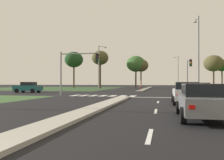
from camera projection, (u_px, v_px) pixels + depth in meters
ground_plane at (134, 94)px, 31.70m from camera, size 200.00×200.00×0.00m
grass_verge_far_left at (48, 88)px, 61.07m from camera, size 35.00×35.00×0.01m
median_island_near at (92, 109)px, 13.14m from camera, size 1.20×22.00×0.14m
median_island_far at (146, 89)px, 56.12m from camera, size 1.20×36.00×0.14m
lane_dash_near at (150, 136)px, 6.87m from camera, size 0.14×2.00×0.01m
lane_dash_second at (156, 111)px, 12.73m from camera, size 0.14×2.00×0.01m
lane_dash_third at (158, 102)px, 18.59m from camera, size 0.14×2.00×0.01m
edge_line_right at (219, 111)px, 12.65m from camera, size 0.14×24.00×0.01m
stop_bar_near at (162, 98)px, 24.05m from camera, size 6.40×0.50×0.01m
crosswalk_bar_near at (75, 95)px, 27.98m from camera, size 0.70×2.80×0.01m
crosswalk_bar_second at (84, 95)px, 27.74m from camera, size 0.70×2.80×0.01m
crosswalk_bar_third at (94, 96)px, 27.49m from camera, size 0.70×2.80×0.01m
crosswalk_bar_fourth at (103, 96)px, 27.25m from camera, size 0.70×2.80×0.01m
crosswalk_bar_fifth at (113, 96)px, 27.00m from camera, size 0.70×2.80×0.01m
crosswalk_bar_sixth at (123, 96)px, 26.76m from camera, size 0.70×2.80×0.01m
crosswalk_bar_seventh at (133, 96)px, 26.51m from camera, size 0.70×2.80×0.01m
car_red_near at (200, 88)px, 29.94m from camera, size 4.55×1.99×1.53m
car_teal_second at (28, 87)px, 35.39m from camera, size 4.16×1.94×1.62m
car_white_third at (186, 93)px, 16.98m from camera, size 1.95×4.20×1.59m
car_grey_fourth at (203, 101)px, 10.00m from camera, size 2.08×4.50×1.51m
traffic_signal_far_right at (189, 69)px, 34.71m from camera, size 0.32×4.92×5.01m
traffic_signal_near_left at (75, 65)px, 26.53m from camera, size 4.67×0.32×5.07m
street_lamp_second at (198, 51)px, 28.09m from camera, size 0.56×2.35×9.51m
street_lamp_third at (100, 66)px, 44.47m from camera, size 1.40×1.49×8.52m
street_lamp_fourth at (178, 70)px, 66.00m from camera, size 1.28×1.84×8.99m
pedestrian_at_median at (141, 84)px, 44.56m from camera, size 0.34×0.34×1.71m
treeline_near at (74, 60)px, 65.21m from camera, size 5.13×5.13×10.08m
treeline_second at (100, 58)px, 60.80m from camera, size 4.33×4.33×9.78m
treeline_third at (136, 64)px, 61.86m from camera, size 4.95×4.95×8.55m
treeline_fourth at (141, 66)px, 61.77m from camera, size 3.89×3.89×7.67m
treeline_fifth at (222, 66)px, 55.72m from camera, size 3.30×3.30×7.01m
treeline_sixth at (214, 63)px, 55.31m from camera, size 4.51×4.51×7.97m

